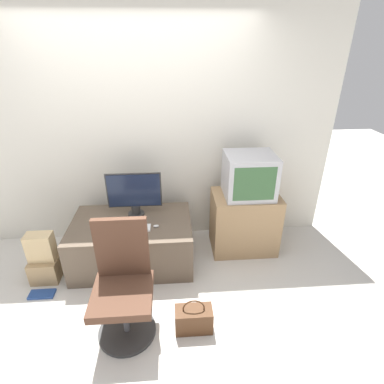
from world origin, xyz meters
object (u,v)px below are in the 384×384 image
Objects in this scene: main_monitor at (134,194)px; mouse at (156,226)px; handbag at (194,319)px; keyboard at (135,228)px; book at (42,294)px; office_chair at (123,287)px; cardboard_box_lower at (47,268)px; crt_tv at (249,175)px.

main_monitor is 9.97× the size of mouse.
handbag is at bearing -68.80° from mouse.
mouse reaches higher than keyboard.
office_chair is at bearing -25.06° from book.
book is at bearing -145.64° from main_monitor.
main_monitor is at bearing 89.01° from office_chair.
handbag is (0.32, -0.83, -0.41)m from mouse.
keyboard is at bearing 4.36° from cardboard_box_lower.
crt_tv reaches higher than main_monitor.
mouse reaches higher than cardboard_box_lower.
handbag is (0.56, -0.08, -0.32)m from office_chair.
crt_tv is 2.19× the size of book.
main_monitor is 1.18m from cardboard_box_lower.
cardboard_box_lower is at bearing 153.17° from handbag.
main_monitor is 1.24m from crt_tv.
office_chair reaches higher than cardboard_box_lower.
cardboard_box_lower reaches higher than book.
mouse is 1.12m from crt_tv.
main_monitor reaches higher than mouse.
cardboard_box_lower is at bearing 95.21° from book.
office_chair is 0.66m from handbag.
book is (0.02, -0.26, -0.11)m from cardboard_box_lower.
cardboard_box_lower is (-2.15, -0.37, -0.81)m from crt_tv.
mouse is 0.21× the size of cardboard_box_lower.
main_monitor is 1.82× the size of keyboard.
main_monitor is at bearing 34.36° from book.
crt_tv is at bearing 58.46° from handbag.
book is (-1.45, 0.49, -0.10)m from handbag.
office_chair reaches higher than keyboard.
crt_tv reaches higher than keyboard.
office_chair reaches higher than book.
book is at bearing 161.37° from handbag.
cardboard_box_lower is (-1.15, -0.09, -0.40)m from mouse.
handbag is (1.47, -0.74, -0.00)m from cardboard_box_lower.
crt_tv reaches higher than book.
crt_tv is at bearing 16.38° from book.
mouse reaches higher than handbag.
mouse is (0.23, -0.27, -0.24)m from main_monitor.
handbag is at bearing -26.83° from cardboard_box_lower.
crt_tv is at bearing 9.77° from cardboard_box_lower.
office_chair is at bearing -90.99° from main_monitor.
crt_tv is 0.52× the size of office_chair.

